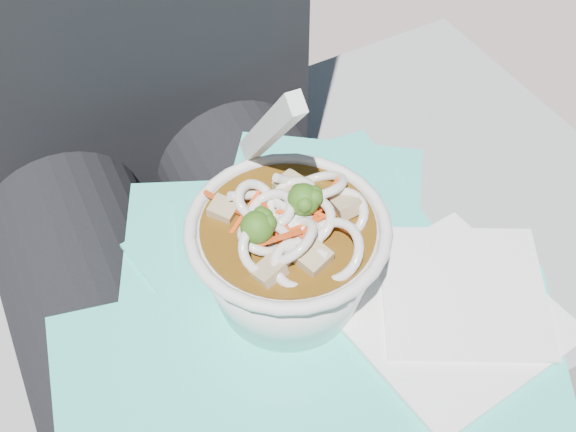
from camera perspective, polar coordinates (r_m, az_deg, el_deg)
name	(u,v)px	position (r m, az deg, el deg)	size (l,w,h in m)	color
stone_ledge	(204,409)	(1.00, -6.01, -13.51)	(1.00, 0.50, 0.47)	gray
lap	(240,375)	(0.65, -3.47, -11.25)	(0.32, 0.48, 0.15)	black
person_body	(197,277)	(0.69, -6.48, -4.30)	(0.34, 0.94, 1.02)	black
plastic_bag	(302,291)	(0.60, 0.97, -5.38)	(0.38, 0.38, 0.02)	#31D0B9
napkins	(454,307)	(0.59, 11.73, -6.35)	(0.18, 0.17, 0.01)	white
udon_bowl	(288,252)	(0.55, 0.03, -2.58)	(0.15, 0.16, 0.19)	white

